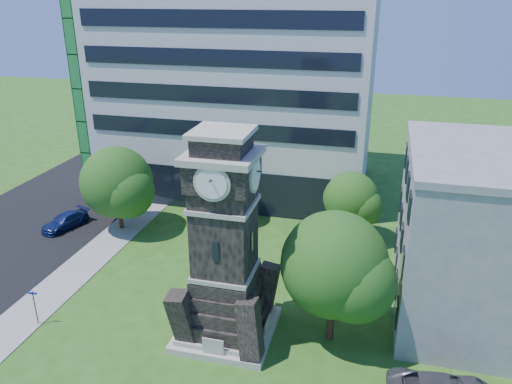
# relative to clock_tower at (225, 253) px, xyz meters

# --- Properties ---
(ground) EXTENTS (160.00, 160.00, 0.00)m
(ground) POSITION_rel_clock_tower_xyz_m (-3.00, -2.00, -5.28)
(ground) COLOR #2A5418
(ground) RESTS_ON ground
(sidewalk) EXTENTS (3.00, 70.00, 0.06)m
(sidewalk) POSITION_rel_clock_tower_xyz_m (-12.50, 3.00, -5.25)
(sidewalk) COLOR gray
(sidewalk) RESTS_ON ground
(clock_tower) EXTENTS (5.40, 5.40, 12.22)m
(clock_tower) POSITION_rel_clock_tower_xyz_m (0.00, 0.00, 0.00)
(clock_tower) COLOR #BDB8A5
(clock_tower) RESTS_ON ground
(office_tall) EXTENTS (26.20, 15.11, 28.60)m
(office_tall) POSITION_rel_clock_tower_xyz_m (-6.20, 23.84, 8.94)
(office_tall) COLOR silver
(office_tall) RESTS_ON ground
(car_street_north) EXTENTS (2.90, 4.51, 1.22)m
(car_street_north) POSITION_rel_clock_tower_xyz_m (-17.46, 9.94, -4.67)
(car_street_north) COLOR navy
(car_street_north) RESTS_ON ground
(street_sign) EXTENTS (0.55, 0.06, 2.30)m
(street_sign) POSITION_rel_clock_tower_xyz_m (-11.25, -2.10, -3.84)
(street_sign) COLOR black
(street_sign) RESTS_ON ground
(tree_nw) EXTENTS (6.46, 5.87, 7.09)m
(tree_nw) POSITION_rel_clock_tower_xyz_m (-12.71, 11.01, -1.29)
(tree_nw) COLOR #332114
(tree_nw) RESTS_ON ground
(tree_nc) EXTENTS (5.42, 4.93, 5.98)m
(tree_nc) POSITION_rel_clock_tower_xyz_m (-5.33, 14.97, -1.91)
(tree_nc) COLOR #332114
(tree_nc) RESTS_ON ground
(tree_ne) EXTENTS (4.73, 4.30, 5.65)m
(tree_ne) POSITION_rel_clock_tower_xyz_m (5.97, 13.85, -1.93)
(tree_ne) COLOR #332114
(tree_ne) RESTS_ON ground
(tree_east) EXTENTS (6.48, 5.89, 7.83)m
(tree_east) POSITION_rel_clock_tower_xyz_m (5.98, 0.96, -0.59)
(tree_east) COLOR #332114
(tree_east) RESTS_ON ground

